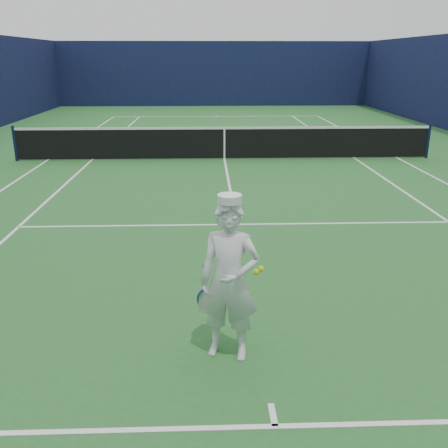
# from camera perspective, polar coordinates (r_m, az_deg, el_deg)

# --- Properties ---
(ground) EXTENTS (80.00, 80.00, 0.00)m
(ground) POSITION_cam_1_polar(r_m,az_deg,el_deg) (15.70, 0.05, 7.40)
(ground) COLOR #256127
(ground) RESTS_ON ground
(court_markings) EXTENTS (11.03, 23.83, 0.01)m
(court_markings) POSITION_cam_1_polar(r_m,az_deg,el_deg) (15.70, 0.05, 7.41)
(court_markings) COLOR white
(court_markings) RESTS_ON ground
(windscreen_fence) EXTENTS (20.12, 36.12, 4.00)m
(windscreen_fence) POSITION_cam_1_polar(r_m,az_deg,el_deg) (15.44, 0.05, 14.70)
(windscreen_fence) COLOR black
(windscreen_fence) RESTS_ON ground
(tennis_net) EXTENTS (12.88, 0.09, 1.07)m
(tennis_net) POSITION_cam_1_polar(r_m,az_deg,el_deg) (15.60, 0.05, 9.40)
(tennis_net) COLOR #141E4C
(tennis_net) RESTS_ON ground
(tennis_player) EXTENTS (0.73, 0.63, 1.78)m
(tennis_player) POSITION_cam_1_polar(r_m,az_deg,el_deg) (5.13, 0.60, -6.48)
(tennis_player) COLOR white
(tennis_player) RESTS_ON ground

